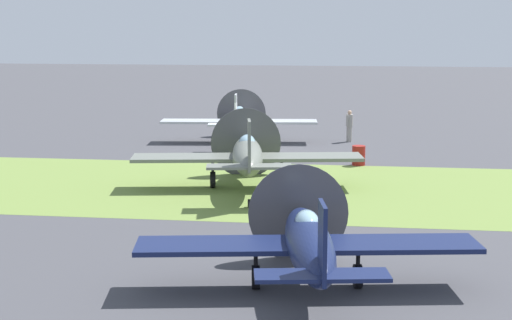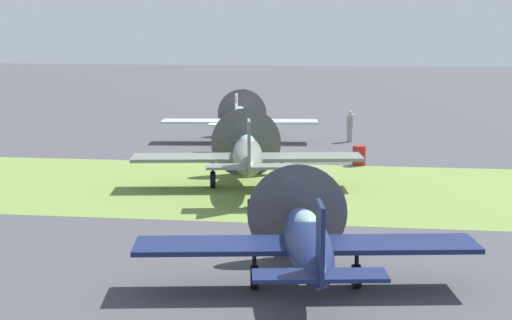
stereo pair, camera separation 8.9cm
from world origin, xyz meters
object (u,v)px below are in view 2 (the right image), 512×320
Objects in this scene: airplane_lead at (239,120)px; airplane_wingman at (247,155)px; ground_crew_chief at (350,125)px; fuel_drum at (359,156)px; airplane_trail at (307,242)px.

airplane_lead is 0.93× the size of airplane_wingman.
ground_crew_chief is 7.24m from fuel_drum.
airplane_wingman is at bearing 95.70° from airplane_trail.
ground_crew_chief is at bearing 64.64° from airplane_wingman.
airplane_wingman is at bearing -125.99° from fuel_drum.
ground_crew_chief is at bearing 94.43° from fuel_drum.
fuel_drum is at bearing -48.52° from airplane_lead.
airplane_lead is 12.05m from airplane_wingman.
airplane_lead is 24.20m from airplane_trail.
airplane_trail is 4.89× the size of ground_crew_chief.
ground_crew_chief is 1.92× the size of fuel_drum.
fuel_drum is (6.48, -5.95, -0.82)m from airplane_lead.
airplane_trail is at bearing -84.30° from airplane_wingman.
airplane_wingman reaches higher than ground_crew_chief.
airplane_lead is 4.94× the size of ground_crew_chief.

